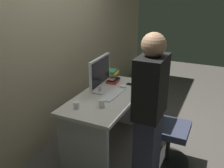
{
  "coord_description": "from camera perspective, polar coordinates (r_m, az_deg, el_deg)",
  "views": [
    {
      "loc": [
        -2.52,
        -1.23,
        1.98
      ],
      "look_at": [
        0.0,
        -0.05,
        0.89
      ],
      "focal_mm": 39.33,
      "sensor_mm": 36.0,
      "label": 1
    }
  ],
  "objects": [
    {
      "name": "cell_phone",
      "position": [
        3.38,
        4.6,
        -0.13
      ],
      "size": [
        0.08,
        0.15,
        0.01
      ],
      "primitive_type": "cube",
      "rotation": [
        0.0,
        0.0,
        -0.06
      ],
      "color": "black",
      "rests_on": "desk"
    },
    {
      "name": "desk",
      "position": [
        3.17,
        -0.82,
        -6.31
      ],
      "size": [
        1.41,
        0.69,
        0.74
      ],
      "color": "beige",
      "rests_on": "ground"
    },
    {
      "name": "cup_by_monitor",
      "position": [
        2.73,
        -8.28,
        -4.92
      ],
      "size": [
        0.07,
        0.07,
        0.08
      ],
      "primitive_type": "cylinder",
      "color": "white",
      "rests_on": "desk"
    },
    {
      "name": "book_stack",
      "position": [
        3.44,
        0.02,
        1.85
      ],
      "size": [
        0.22,
        0.19,
        0.18
      ],
      "color": "red",
      "rests_on": "desk"
    },
    {
      "name": "wall_back",
      "position": [
        3.28,
        -13.94,
        12.26
      ],
      "size": [
        6.4,
        0.1,
        3.0
      ],
      "primitive_type": "cube",
      "color": "tan",
      "rests_on": "ground"
    },
    {
      "name": "mouse",
      "position": [
        3.28,
        2.47,
        -0.52
      ],
      "size": [
        0.06,
        0.1,
        0.03
      ],
      "primitive_type": "ellipsoid",
      "color": "white",
      "rests_on": "desk"
    },
    {
      "name": "ground_plane",
      "position": [
        3.44,
        -0.78,
        -13.9
      ],
      "size": [
        9.0,
        9.0,
        0.0
      ],
      "primitive_type": "plane",
      "color": "#4C4742"
    },
    {
      "name": "person_at_desk",
      "position": [
        2.4,
        8.66,
        -7.33
      ],
      "size": [
        0.4,
        0.24,
        1.64
      ],
      "color": "#262838",
      "rests_on": "ground"
    },
    {
      "name": "keyboard",
      "position": [
        3.05,
        0.34,
        -2.44
      ],
      "size": [
        0.44,
        0.15,
        0.02
      ],
      "primitive_type": "cube",
      "rotation": [
        0.0,
        0.0,
        -0.05
      ],
      "color": "white",
      "rests_on": "desk"
    },
    {
      "name": "monitor",
      "position": [
        3.06,
        -2.8,
        2.63
      ],
      "size": [
        0.54,
        0.15,
        0.46
      ],
      "color": "silver",
      "rests_on": "desk"
    },
    {
      "name": "office_chair",
      "position": [
        3.01,
        12.14,
        -10.31
      ],
      "size": [
        0.52,
        0.52,
        0.94
      ],
      "color": "black",
      "rests_on": "ground"
    },
    {
      "name": "cup_near_keyboard",
      "position": [
        2.73,
        -2.41,
        -4.58
      ],
      "size": [
        0.07,
        0.07,
        0.09
      ],
      "primitive_type": "cylinder",
      "color": "silver",
      "rests_on": "desk"
    }
  ]
}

